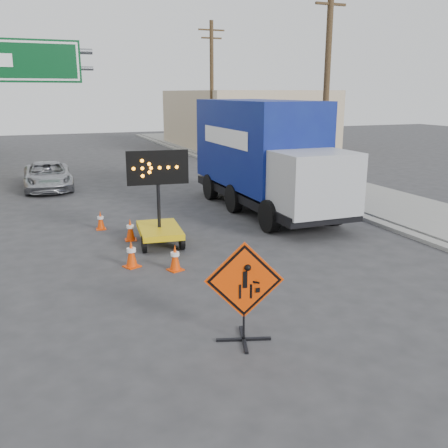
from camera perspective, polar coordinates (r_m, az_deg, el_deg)
ground at (r=10.47m, az=2.96°, el=-10.34°), size 100.00×100.00×0.00m
curb_right at (r=26.48m, az=3.77°, el=5.24°), size 0.40×60.00×0.12m
sidewalk_right at (r=27.53m, az=8.12°, el=5.52°), size 4.00×60.00×0.15m
building_right_far at (r=42.23m, az=2.26°, el=11.88°), size 10.00×14.00×4.60m
highway_gantry at (r=26.58m, az=-23.35°, el=14.99°), size 6.18×0.38×6.90m
utility_pole_near at (r=22.13m, az=11.64°, el=15.13°), size 1.80×0.26×9.00m
utility_pole_far at (r=34.74m, az=-1.41°, el=15.19°), size 1.80×0.26×9.00m
construction_sign at (r=9.06m, az=2.31°, el=-7.54°), size 1.38×0.99×1.91m
arrow_board at (r=15.04m, az=-7.40°, el=0.02°), size 1.79×2.11×2.84m
pickup_truck at (r=25.04m, az=-19.50°, el=5.21°), size 2.18×4.62×1.28m
box_truck at (r=19.25m, az=4.62°, el=7.12°), size 2.81×8.76×4.16m
cone_a at (r=12.88m, az=-5.61°, el=-3.83°), size 0.45×0.45×0.69m
cone_b at (r=13.28m, az=-10.54°, el=-3.34°), size 0.49×0.49×0.73m
cone_c at (r=15.68m, az=-10.66°, el=-0.62°), size 0.39×0.39×0.69m
cone_d at (r=17.15m, az=-13.92°, el=0.43°), size 0.35×0.35×0.63m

